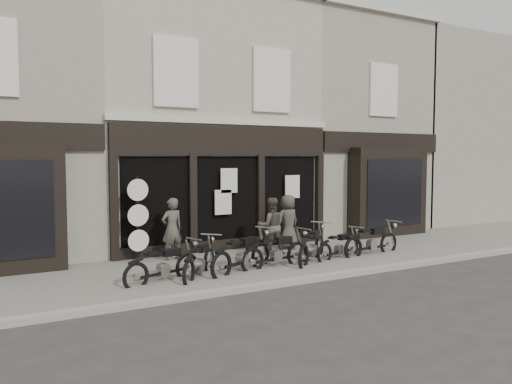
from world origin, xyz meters
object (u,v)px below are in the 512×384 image
motorcycle_0 (164,268)px  motorcycle_3 (276,255)px  motorcycle_6 (372,244)px  advert_sign_post (138,222)px  motorcycle_1 (200,264)px  motorcycle_2 (242,258)px  motorcycle_4 (312,249)px  man_centre (271,226)px  man_right (288,222)px  man_left (172,229)px  motorcycle_5 (339,249)px

motorcycle_0 → motorcycle_3: (3.07, 0.02, 0.02)m
motorcycle_6 → motorcycle_3: bearing=175.4°
motorcycle_3 → advert_sign_post: size_ratio=0.89×
motorcycle_1 → motorcycle_3: motorcycle_3 is taller
motorcycle_2 → motorcycle_4: bearing=-21.9°
man_centre → man_right: size_ratio=1.00×
motorcycle_1 → man_right: man_right is taller
man_right → advert_sign_post: size_ratio=0.69×
motorcycle_0 → motorcycle_1: (0.93, 0.07, -0.00)m
man_left → man_right: man_left is taller
motorcycle_1 → motorcycle_6: motorcycle_6 is taller
motorcycle_1 → man_left: 2.13m
motorcycle_1 → advert_sign_post: advert_sign_post is taller
man_left → man_centre: (2.79, -0.68, -0.03)m
man_centre → man_left: bearing=3.1°
man_left → motorcycle_0: bearing=55.4°
motorcycle_4 → motorcycle_0: bearing=142.7°
motorcycle_5 → man_centre: (-1.47, 1.32, 0.59)m
man_centre → man_right: 1.13m
motorcycle_3 → motorcycle_5: (2.14, 0.09, -0.05)m
motorcycle_5 → man_right: bearing=88.8°
motorcycle_6 → advert_sign_post: advert_sign_post is taller
motorcycle_2 → motorcycle_5: bearing=-23.0°
motorcycle_2 → motorcycle_6: (4.33, 0.06, -0.03)m
motorcycle_1 → motorcycle_3: 2.14m
motorcycle_3 → motorcycle_4: size_ratio=1.14×
motorcycle_1 → motorcycle_2: (1.13, -0.05, 0.05)m
motorcycle_5 → motorcycle_4: bearing=163.0°
motorcycle_3 → man_right: 2.64m
motorcycle_1 → man_right: size_ratio=1.00×
motorcycle_2 → man_centre: 2.26m
advert_sign_post → motorcycle_3: bearing=-43.9°
motorcycle_5 → advert_sign_post: advert_sign_post is taller
motorcycle_5 → man_centre: size_ratio=1.13×
motorcycle_3 → motorcycle_5: 2.15m
motorcycle_3 → motorcycle_6: size_ratio=1.00×
motorcycle_0 → man_right: bearing=6.0°
motorcycle_0 → man_left: 2.39m
man_left → advert_sign_post: size_ratio=0.70×
motorcycle_4 → advert_sign_post: bearing=112.9°
motorcycle_1 → man_right: bearing=-20.2°
motorcycle_5 → advert_sign_post: (-5.13, 2.26, 0.82)m
motorcycle_3 → motorcycle_5: motorcycle_3 is taller
motorcycle_1 → man_centre: man_centre is taller
motorcycle_6 → advert_sign_post: 6.76m
advert_sign_post → motorcycle_6: bearing=-25.7°
motorcycle_6 → man_right: bearing=125.5°
man_centre → man_right: man_right is taller
man_right → advert_sign_post: (-4.62, 0.35, 0.23)m
motorcycle_2 → advert_sign_post: bearing=105.2°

